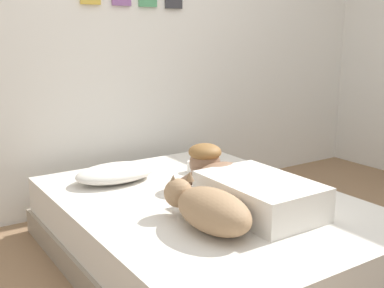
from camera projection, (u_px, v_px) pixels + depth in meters
The scene contains 8 objects.
ground_plane at pixel (274, 281), 2.57m from camera, with size 13.32×13.32×0.00m, color #8C6B4C.
back_wall at pixel (132, 38), 3.60m from camera, with size 4.66×0.12×2.50m.
bed at pixel (207, 231), 2.75m from camera, with size 1.50×2.02×0.38m.
pillow at pixel (116, 173), 3.03m from camera, with size 0.52×0.32×0.11m, color white.
person_lying at pixel (243, 186), 2.62m from camera, with size 0.43×0.92×0.27m.
dog at pixel (209, 208), 2.29m from camera, with size 0.26×0.57×0.21m.
coffee_cup at pixel (194, 166), 3.24m from camera, with size 0.12×0.09×0.07m.
cell_phone at pixel (206, 200), 2.68m from camera, with size 0.07×0.14×0.01m, color black.
Camera 1 is at (-1.65, -1.70, 1.31)m, focal length 44.89 mm.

